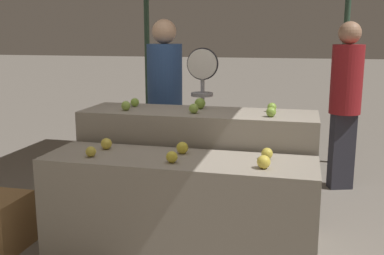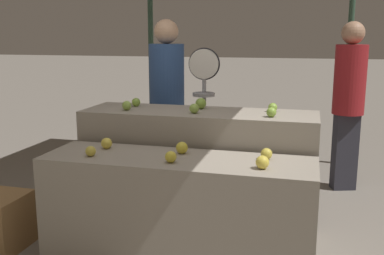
% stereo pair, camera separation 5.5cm
% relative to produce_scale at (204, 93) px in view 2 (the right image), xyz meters
% --- Properties ---
extents(display_counter_front, '(1.85, 0.55, 0.80)m').
position_rel_produce_scale_xyz_m(display_counter_front, '(0.09, -1.14, -0.69)').
color(display_counter_front, gray).
rests_on(display_counter_front, ground_plane).
extents(display_counter_back, '(1.85, 0.55, 1.02)m').
position_rel_produce_scale_xyz_m(display_counter_back, '(0.09, -0.54, -0.58)').
color(display_counter_back, gray).
rests_on(display_counter_back, ground_plane).
extents(apple_front_0, '(0.07, 0.07, 0.07)m').
position_rel_produce_scale_xyz_m(apple_front_0, '(-0.49, -1.25, -0.26)').
color(apple_front_0, gold).
rests_on(apple_front_0, display_counter_front).
extents(apple_front_1, '(0.08, 0.08, 0.08)m').
position_rel_produce_scale_xyz_m(apple_front_1, '(0.08, -1.26, -0.25)').
color(apple_front_1, gold).
rests_on(apple_front_1, display_counter_front).
extents(apple_front_2, '(0.08, 0.08, 0.08)m').
position_rel_produce_scale_xyz_m(apple_front_2, '(0.67, -1.25, -0.25)').
color(apple_front_2, yellow).
rests_on(apple_front_2, display_counter_front).
extents(apple_front_3, '(0.08, 0.08, 0.08)m').
position_rel_produce_scale_xyz_m(apple_front_3, '(-0.48, -1.03, -0.25)').
color(apple_front_3, yellow).
rests_on(apple_front_3, display_counter_front).
extents(apple_front_4, '(0.08, 0.08, 0.08)m').
position_rel_produce_scale_xyz_m(apple_front_4, '(0.08, -1.02, -0.25)').
color(apple_front_4, gold).
rests_on(apple_front_4, display_counter_front).
extents(apple_front_5, '(0.08, 0.08, 0.08)m').
position_rel_produce_scale_xyz_m(apple_front_5, '(0.67, -1.03, -0.25)').
color(apple_front_5, gold).
rests_on(apple_front_5, display_counter_front).
extents(apple_back_0, '(0.08, 0.08, 0.08)m').
position_rel_produce_scale_xyz_m(apple_back_0, '(-0.48, -0.64, -0.03)').
color(apple_back_0, '#8EB247').
rests_on(apple_back_0, display_counter_back).
extents(apple_back_1, '(0.08, 0.08, 0.08)m').
position_rel_produce_scale_xyz_m(apple_back_1, '(0.08, -0.65, -0.03)').
color(apple_back_1, '#8EB247').
rests_on(apple_back_1, display_counter_back).
extents(apple_back_2, '(0.07, 0.07, 0.07)m').
position_rel_produce_scale_xyz_m(apple_back_2, '(0.66, -0.66, -0.04)').
color(apple_back_2, '#84AD3D').
rests_on(apple_back_2, display_counter_back).
extents(apple_back_3, '(0.07, 0.07, 0.07)m').
position_rel_produce_scale_xyz_m(apple_back_3, '(-0.48, -0.45, -0.04)').
color(apple_back_3, '#84AD3D').
rests_on(apple_back_3, display_counter_back).
extents(apple_back_4, '(0.09, 0.09, 0.09)m').
position_rel_produce_scale_xyz_m(apple_back_4, '(0.08, -0.42, -0.03)').
color(apple_back_4, '#84AD3D').
rests_on(apple_back_4, display_counter_back).
extents(apple_back_5, '(0.07, 0.07, 0.07)m').
position_rel_produce_scale_xyz_m(apple_back_5, '(0.65, -0.43, -0.04)').
color(apple_back_5, '#84AD3D').
rests_on(apple_back_5, display_counter_back).
extents(produce_scale, '(0.29, 0.20, 1.50)m').
position_rel_produce_scale_xyz_m(produce_scale, '(0.00, 0.00, 0.00)').
color(produce_scale, '#99999E').
rests_on(produce_scale, ground_plane).
extents(person_vendor_at_scale, '(0.44, 0.44, 1.75)m').
position_rel_produce_scale_xyz_m(person_vendor_at_scale, '(-0.41, 0.19, -0.07)').
color(person_vendor_at_scale, '#2D2D38').
rests_on(person_vendor_at_scale, ground_plane).
extents(person_customer_left, '(0.40, 0.40, 1.74)m').
position_rel_produce_scale_xyz_m(person_customer_left, '(1.31, 0.89, -0.07)').
color(person_customer_left, '#2D2D38').
rests_on(person_customer_left, ground_plane).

